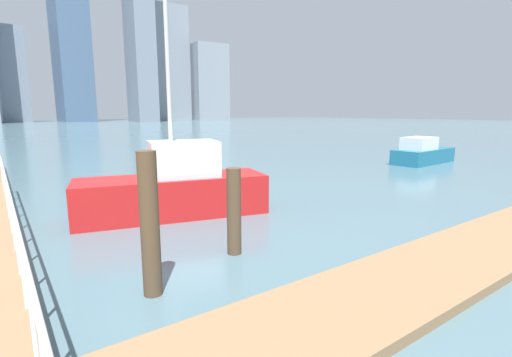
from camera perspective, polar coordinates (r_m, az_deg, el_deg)
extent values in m
plane|color=slate|center=(15.06, -22.04, -2.15)|extent=(300.00, 300.00, 0.00)
cube|color=#93704C|center=(8.18, 26.61, -11.98)|extent=(14.05, 2.00, 0.18)
cylinder|color=white|center=(4.76, -31.21, -17.60)|extent=(0.06, 0.06, 1.05)
cylinder|color=white|center=(5.97, -32.25, -12.07)|extent=(0.06, 0.06, 1.05)
cylinder|color=white|center=(7.22, -32.91, -8.42)|extent=(0.06, 0.06, 1.05)
cylinder|color=white|center=(8.49, -33.37, -5.86)|extent=(0.06, 0.06, 1.05)
cylinder|color=white|center=(9.78, -33.70, -3.97)|extent=(0.06, 0.06, 1.05)
cylinder|color=white|center=(11.07, -33.96, -2.51)|extent=(0.06, 0.06, 1.05)
cylinder|color=white|center=(12.37, -34.16, -1.36)|extent=(0.06, 0.06, 1.05)
cylinder|color=white|center=(13.67, -34.32, -0.43)|extent=(0.06, 0.06, 1.05)
cylinder|color=white|center=(14.98, -34.46, 0.33)|extent=(0.06, 0.06, 1.05)
cylinder|color=white|center=(16.29, -34.57, 0.98)|extent=(0.06, 0.06, 1.05)
cylinder|color=white|center=(3.94, -31.14, -14.98)|extent=(0.06, 25.09, 0.06)
cylinder|color=brown|center=(6.32, -16.08, -6.90)|extent=(0.31, 0.31, 2.43)
cylinder|color=brown|center=(7.92, -3.42, -5.11)|extent=(0.31, 0.31, 1.88)
cube|color=red|center=(11.20, -12.68, -2.67)|extent=(5.69, 2.97, 1.16)
cube|color=white|center=(11.07, -11.11, 3.02)|extent=(2.20, 1.80, 1.04)
cylinder|color=silver|center=(10.98, -13.42, 15.54)|extent=(0.12, 0.12, 5.88)
cube|color=#1E6B8C|center=(24.44, 24.40, 3.20)|extent=(4.78, 2.07, 0.86)
cube|color=white|center=(23.80, 23.87, 4.99)|extent=(2.15, 1.52, 0.72)
cube|color=gray|center=(135.26, -33.42, 13.14)|extent=(8.68, 8.94, 27.60)
cube|color=#8C939E|center=(146.41, -13.18, 16.75)|extent=(12.77, 9.62, 40.68)
cube|color=#8C939E|center=(145.21, -7.04, 14.47)|extent=(13.14, 8.68, 28.00)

